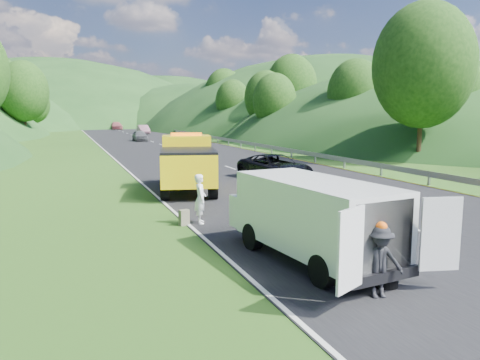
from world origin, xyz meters
name	(u,v)px	position (x,y,z in m)	size (l,w,h in m)	color
ground	(302,222)	(0.00, 0.00, 0.00)	(320.00, 320.00, 0.00)	#38661E
road_surface	(161,145)	(3.00, 40.00, 0.01)	(14.00, 200.00, 0.02)	black
guardrail	(194,138)	(10.30, 52.50, 0.00)	(0.06, 140.00, 1.52)	gray
tree_line_right	(254,134)	(23.00, 60.00, 0.00)	(14.00, 140.00, 14.00)	#33601C
hills_backdrop	(111,124)	(6.50, 134.70, 0.00)	(201.00, 288.60, 44.00)	#2D5B23
tow_truck	(187,163)	(-2.17, 7.81, 1.38)	(3.81, 6.94, 2.83)	black
white_van	(311,215)	(-1.90, -3.91, 1.23)	(3.34, 6.37, 2.18)	black
woman	(201,224)	(-3.45, 1.08, 0.00)	(0.63, 0.46, 1.74)	white
child	(273,231)	(-1.51, -0.81, 0.00)	(0.44, 0.34, 0.90)	tan
worker	(378,298)	(-1.76, -6.63, 0.00)	(1.00, 0.57, 1.55)	black
suitcase	(184,218)	(-4.06, 1.02, 0.28)	(0.34, 0.19, 0.55)	#68644E
spare_tire	(385,286)	(-1.22, -6.14, 0.00)	(0.58, 0.58, 0.20)	black
passing_suv	(275,180)	(3.43, 9.62, 0.00)	(2.41, 5.22, 1.45)	black
dist_car_a	(140,141)	(1.79, 48.02, 0.00)	(1.66, 4.14, 1.41)	#525458
dist_car_b	(143,134)	(5.32, 66.85, 0.00)	(1.63, 4.67, 1.54)	#7E5463
dist_car_c	(117,129)	(3.30, 89.64, 0.00)	(2.20, 5.41, 1.57)	#A75358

